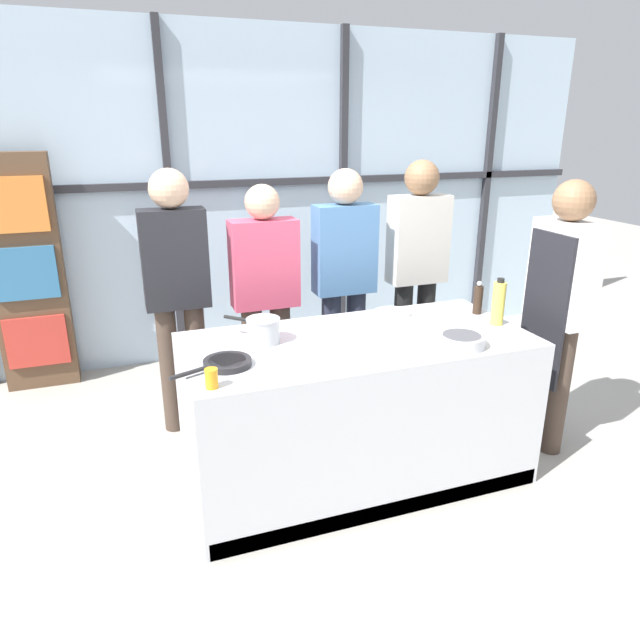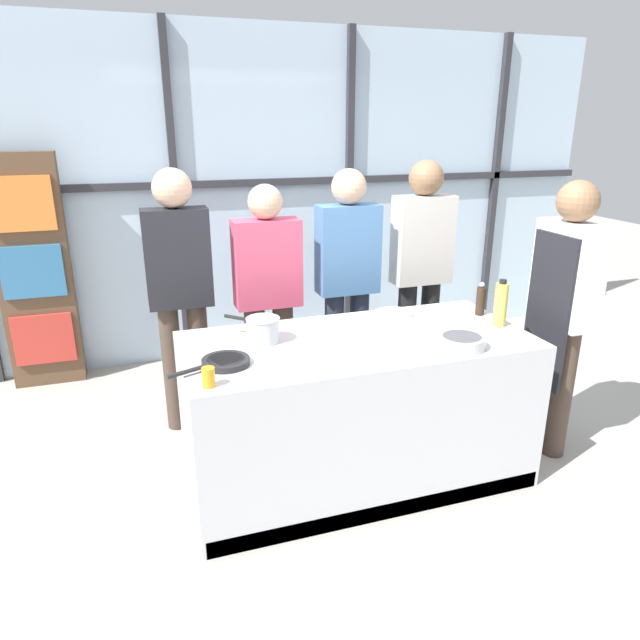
# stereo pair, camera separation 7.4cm
# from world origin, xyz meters

# --- Properties ---
(ground_plane) EXTENTS (18.00, 18.00, 0.00)m
(ground_plane) POSITION_xyz_m (0.00, 0.00, 0.00)
(ground_plane) COLOR #ADA89E
(back_window_wall) EXTENTS (6.40, 0.10, 2.80)m
(back_window_wall) POSITION_xyz_m (0.00, 2.20, 1.40)
(back_window_wall) COLOR silver
(back_window_wall) RESTS_ON ground_plane
(bookshelf) EXTENTS (0.53, 0.19, 1.83)m
(bookshelf) POSITION_xyz_m (-1.89, 2.02, 0.92)
(bookshelf) COLOR brown
(bookshelf) RESTS_ON ground_plane
(demo_island) EXTENTS (1.95, 0.90, 0.88)m
(demo_island) POSITION_xyz_m (-0.00, -0.00, 0.44)
(demo_island) COLOR silver
(demo_island) RESTS_ON ground_plane
(chef) EXTENTS (0.24, 0.42, 1.72)m
(chef) POSITION_xyz_m (1.29, -0.09, 0.99)
(chef) COLOR #47382D
(chef) RESTS_ON ground_plane
(spectator_far_left) EXTENTS (0.41, 0.25, 1.77)m
(spectator_far_left) POSITION_xyz_m (-0.88, 0.94, 1.03)
(spectator_far_left) COLOR #47382D
(spectator_far_left) RESTS_ON ground_plane
(spectator_center_left) EXTENTS (0.45, 0.23, 1.65)m
(spectator_center_left) POSITION_xyz_m (-0.29, 0.94, 0.93)
(spectator_center_left) COLOR #47382D
(spectator_center_left) RESTS_ON ground_plane
(spectator_center_right) EXTENTS (0.44, 0.24, 1.74)m
(spectator_center_right) POSITION_xyz_m (0.29, 0.94, 0.99)
(spectator_center_right) COLOR #232838
(spectator_center_right) RESTS_ON ground_plane
(spectator_far_right) EXTENTS (0.43, 0.25, 1.78)m
(spectator_far_right) POSITION_xyz_m (0.88, 0.94, 1.02)
(spectator_far_right) COLOR black
(spectator_far_right) RESTS_ON ground_plane
(frying_pan) EXTENTS (0.42, 0.25, 0.03)m
(frying_pan) POSITION_xyz_m (-0.77, -0.13, 0.90)
(frying_pan) COLOR #232326
(frying_pan) RESTS_ON demo_island
(saucepan) EXTENTS (0.28, 0.28, 0.14)m
(saucepan) POSITION_xyz_m (-0.51, 0.13, 0.95)
(saucepan) COLOR silver
(saucepan) RESTS_ON demo_island
(white_plate) EXTENTS (0.24, 0.24, 0.01)m
(white_plate) POSITION_xyz_m (0.38, 0.33, 0.89)
(white_plate) COLOR white
(white_plate) RESTS_ON demo_island
(mixing_bowl) EXTENTS (0.25, 0.25, 0.07)m
(mixing_bowl) POSITION_xyz_m (0.48, -0.29, 0.92)
(mixing_bowl) COLOR silver
(mixing_bowl) RESTS_ON demo_island
(oil_bottle) EXTENTS (0.07, 0.07, 0.28)m
(oil_bottle) POSITION_xyz_m (0.88, -0.06, 1.02)
(oil_bottle) COLOR #E0CC4C
(oil_bottle) RESTS_ON demo_island
(pepper_grinder) EXTENTS (0.06, 0.06, 0.21)m
(pepper_grinder) POSITION_xyz_m (0.89, 0.16, 0.98)
(pepper_grinder) COLOR #332319
(pepper_grinder) RESTS_ON demo_island
(juice_glass_near) EXTENTS (0.06, 0.06, 0.09)m
(juice_glass_near) POSITION_xyz_m (-0.88, -0.35, 0.93)
(juice_glass_near) COLOR orange
(juice_glass_near) RESTS_ON demo_island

